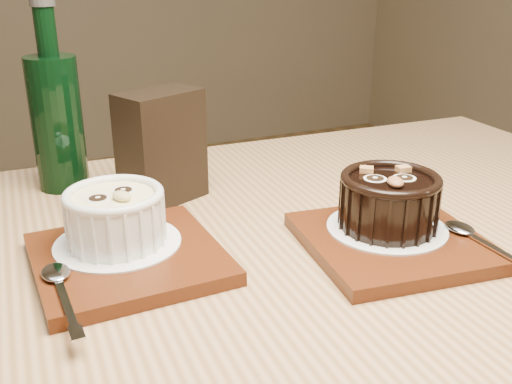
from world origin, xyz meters
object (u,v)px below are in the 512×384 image
tray_left (128,259)px  table (254,341)px  condiment_stand (161,147)px  ramekin_white (115,214)px  ramekin_dark (389,199)px  green_bottle (57,118)px  tray_right (392,242)px

tray_left → table: bearing=-25.1°
condiment_stand → ramekin_white: bearing=-123.5°
ramekin_dark → ramekin_white: bearing=-176.2°
tray_left → green_bottle: bearing=95.8°
tray_left → tray_right: bearing=-16.7°
tray_right → green_bottle: green_bottle is taller
tray_left → green_bottle: 0.27m
table → tray_right: (0.15, -0.03, 0.10)m
tray_right → condiment_stand: 0.30m
ramekin_white → condiment_stand: size_ratio=0.72×
tray_right → ramekin_dark: bearing=75.3°
tray_right → ramekin_white: bearing=159.3°
table → green_bottle: green_bottle is taller
tray_right → green_bottle: 0.45m
table → tray_right: bearing=-9.7°
tray_left → ramekin_white: 0.05m
ramekin_white → green_bottle: size_ratio=0.41×
ramekin_white → tray_right: (0.27, -0.10, -0.04)m
ramekin_dark → tray_right: bearing=-83.7°
tray_right → green_bottle: (-0.29, 0.34, 0.09)m
ramekin_white → tray_right: ramekin_white is taller
tray_left → ramekin_dark: bearing=-13.0°
condiment_stand → ramekin_dark: bearing=-49.4°
tray_right → condiment_stand: bearing=127.7°
ramekin_dark → condiment_stand: 0.29m
tray_left → green_bottle: size_ratio=0.73×
ramekin_white → green_bottle: (-0.02, 0.23, 0.05)m
tray_right → condiment_stand: size_ratio=1.29×
tray_right → table: bearing=170.3°
condiment_stand → green_bottle: bearing=137.5°
ramekin_white → ramekin_dark: (0.27, -0.08, 0.00)m
table → green_bottle: 0.39m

